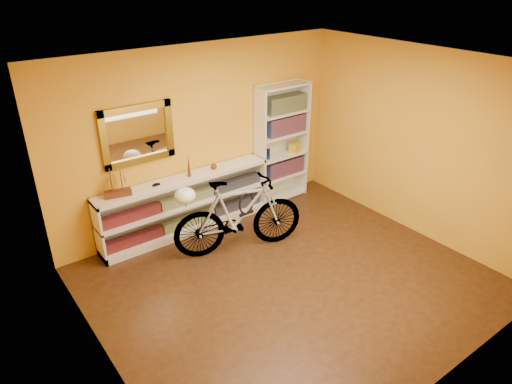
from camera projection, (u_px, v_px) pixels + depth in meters
floor at (290, 281)px, 5.76m from camera, size 4.50×4.00×0.01m
ceiling at (298, 67)px, 4.60m from camera, size 4.50×4.00×0.01m
back_wall at (201, 137)px, 6.62m from camera, size 4.50×0.01×2.60m
left_wall at (93, 255)px, 3.97m from camera, size 0.01×4.00×2.60m
right_wall at (418, 144)px, 6.39m from camera, size 0.01×4.00×2.60m
gilt_mirror at (138, 135)px, 5.97m from camera, size 0.98×0.06×0.78m
wall_socket at (253, 188)px, 7.55m from camera, size 0.09×0.02×0.09m
console_unit at (187, 205)px, 6.66m from camera, size 2.60×0.35×0.85m
cd_row_lower at (188, 221)px, 6.76m from camera, size 2.50×0.13×0.14m
cd_row_upper at (187, 198)px, 6.59m from camera, size 2.50×0.13×0.14m
model_ship at (116, 182)px, 5.87m from camera, size 0.35×0.20×0.40m
toy_car at (156, 185)px, 6.24m from camera, size 0.00×0.00×0.00m
bronze_ornament at (189, 166)px, 6.44m from camera, size 0.05×0.05×0.32m
decorative_orb at (214, 166)px, 6.70m from camera, size 0.09×0.09×0.09m
bookcase at (282, 144)px, 7.38m from camera, size 0.90×0.30×1.90m
book_row_a at (283, 166)px, 7.59m from camera, size 0.70×0.22×0.26m
book_row_b at (285, 124)px, 7.27m from camera, size 0.70×0.22×0.28m
book_row_c at (285, 103)px, 7.13m from camera, size 0.70×0.22×0.25m
travel_mug at (268, 154)px, 7.26m from camera, size 0.07×0.07×0.17m
red_tin at (271, 109)px, 7.03m from camera, size 0.16×0.16×0.16m
yellow_bag at (295, 147)px, 7.54m from camera, size 0.23×0.20×0.16m
bicycle at (239, 215)px, 6.16m from camera, size 0.99×1.86×1.06m
helmet at (185, 196)px, 5.78m from camera, size 0.27×0.26×0.20m
u_lock at (246, 203)px, 6.12m from camera, size 0.24×0.03×0.24m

